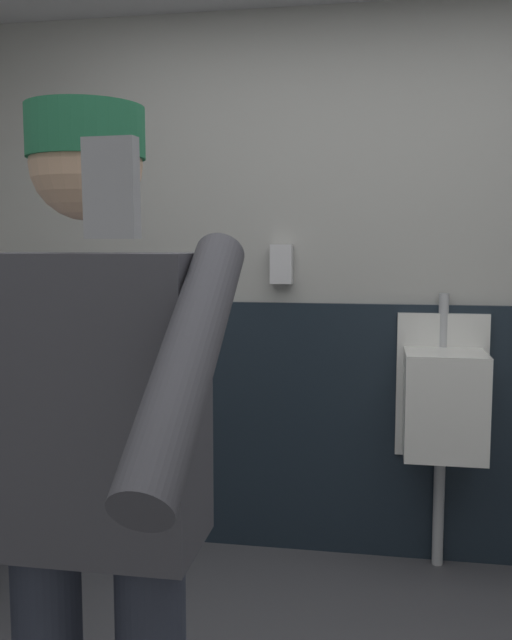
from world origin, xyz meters
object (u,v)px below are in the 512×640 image
at_px(cell_phone, 111,188).
at_px(soap_dispenser, 282,264).
at_px(urinal_solo, 444,402).
at_px(person, 93,479).

height_order(cell_phone, soap_dispenser, cell_phone).
xyz_separation_m(urinal_solo, person, (-0.83, -1.81, 0.22)).
distance_m(cell_phone, soap_dispenser, 2.44).
bearing_deg(urinal_solo, cell_phone, -104.01).
xyz_separation_m(cell_phone, soap_dispenser, (-0.15, 2.43, -0.15)).
xyz_separation_m(person, soap_dispenser, (0.10, 1.93, 0.36)).
bearing_deg(urinal_solo, soap_dispenser, 170.68).
relative_size(cell_phone, soap_dispenser, 0.61).
relative_size(person, soap_dispenser, 9.48).
bearing_deg(person, cell_phone, -63.44).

